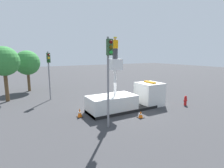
% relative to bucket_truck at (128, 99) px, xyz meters
% --- Properties ---
extents(ground_plane, '(120.00, 120.00, 0.00)m').
position_rel_bucket_truck_xyz_m(ground_plane, '(-0.65, 0.00, -0.89)').
color(ground_plane, '#38383A').
extents(bucket_truck, '(7.32, 2.24, 4.48)m').
position_rel_bucket_truck_xyz_m(bucket_truck, '(0.00, 0.00, 0.00)').
color(bucket_truck, black).
rests_on(bucket_truck, ground).
extents(worker, '(0.40, 0.26, 1.75)m').
position_rel_bucket_truck_xyz_m(worker, '(-1.40, 0.00, 4.47)').
color(worker, '#38383D').
rests_on(worker, bucket_truck).
extents(traffic_light_pole, '(0.34, 0.57, 5.95)m').
position_rel_bucket_truck_xyz_m(traffic_light_pole, '(-3.45, -2.69, 3.30)').
color(traffic_light_pole, gray).
rests_on(traffic_light_pole, ground).
extents(traffic_light_across, '(0.34, 0.57, 5.14)m').
position_rel_bucket_truck_xyz_m(traffic_light_across, '(-5.44, 6.74, 2.75)').
color(traffic_light_across, gray).
rests_on(traffic_light_across, ground).
extents(fire_hydrant, '(0.49, 0.25, 0.95)m').
position_rel_bucket_truck_xyz_m(fire_hydrant, '(5.38, -1.83, -0.43)').
color(fire_hydrant, red).
rests_on(fire_hydrant, ground).
extents(traffic_cone_rear, '(0.46, 0.46, 0.73)m').
position_rel_bucket_truck_xyz_m(traffic_cone_rear, '(-4.50, 0.17, -0.54)').
color(traffic_cone_rear, black).
rests_on(traffic_cone_rear, ground).
extents(traffic_cone_curbside, '(0.45, 0.45, 0.56)m').
position_rel_bucket_truck_xyz_m(traffic_cone_curbside, '(-0.46, -2.33, -0.63)').
color(traffic_cone_curbside, black).
rests_on(traffic_cone_curbside, ground).
extents(tree_left_bg, '(3.17, 3.17, 5.34)m').
position_rel_bucket_truck_xyz_m(tree_left_bg, '(-7.01, 12.92, 2.84)').
color(tree_left_bg, brown).
rests_on(tree_left_bg, ground).
extents(tree_right_bg, '(2.97, 2.97, 5.66)m').
position_rel_bucket_truck_xyz_m(tree_right_bg, '(-9.45, 8.36, 3.24)').
color(tree_right_bg, brown).
rests_on(tree_right_bg, ground).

